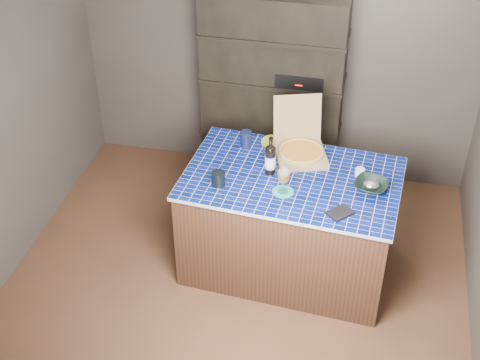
% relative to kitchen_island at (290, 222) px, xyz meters
% --- Properties ---
extents(room, '(3.50, 3.50, 3.50)m').
position_rel_kitchen_island_xyz_m(room, '(-0.35, -0.39, 0.82)').
color(room, brown).
rests_on(room, ground).
extents(shelving_unit, '(1.20, 0.41, 1.80)m').
position_rel_kitchen_island_xyz_m(shelving_unit, '(-0.35, 1.14, 0.48)').
color(shelving_unit, black).
rests_on(shelving_unit, floor).
extents(kitchen_island, '(1.63, 1.10, 0.86)m').
position_rel_kitchen_island_xyz_m(kitchen_island, '(0.00, 0.00, 0.00)').
color(kitchen_island, '#44291A').
rests_on(kitchen_island, floor).
extents(pizza_box, '(0.49, 0.54, 0.40)m').
position_rel_kitchen_island_xyz_m(pizza_box, '(0.02, 0.29, 0.48)').
color(pizza_box, '#8F6C4A').
rests_on(pizza_box, kitchen_island).
extents(mead_bottle, '(0.08, 0.08, 0.30)m').
position_rel_kitchen_island_xyz_m(mead_bottle, '(-0.17, 0.02, 0.55)').
color(mead_bottle, black).
rests_on(mead_bottle, kitchen_island).
extents(teal_trivet, '(0.15, 0.15, 0.01)m').
position_rel_kitchen_island_xyz_m(teal_trivet, '(-0.04, -0.19, 0.43)').
color(teal_trivet, teal).
rests_on(teal_trivet, kitchen_island).
extents(wine_glass, '(0.09, 0.09, 0.20)m').
position_rel_kitchen_island_xyz_m(wine_glass, '(-0.04, -0.19, 0.57)').
color(wine_glass, white).
rests_on(wine_glass, teal_trivet).
extents(tumbler, '(0.10, 0.10, 0.11)m').
position_rel_kitchen_island_xyz_m(tumbler, '(-0.50, -0.21, 0.48)').
color(tumbler, black).
rests_on(tumbler, kitchen_island).
extents(dvd_case, '(0.21, 0.21, 0.01)m').
position_rel_kitchen_island_xyz_m(dvd_case, '(0.38, -0.35, 0.43)').
color(dvd_case, black).
rests_on(dvd_case, kitchen_island).
extents(bowl, '(0.29, 0.29, 0.06)m').
position_rel_kitchen_island_xyz_m(bowl, '(0.57, -0.02, 0.46)').
color(bowl, black).
rests_on(bowl, kitchen_island).
extents(foil_contents, '(0.12, 0.10, 0.05)m').
position_rel_kitchen_island_xyz_m(foil_contents, '(0.57, -0.02, 0.47)').
color(foil_contents, silver).
rests_on(foil_contents, bowl).
extents(white_jar, '(0.07, 0.07, 0.06)m').
position_rel_kitchen_island_xyz_m(white_jar, '(0.48, 0.12, 0.46)').
color(white_jar, silver).
rests_on(white_jar, kitchen_island).
extents(navy_cup, '(0.08, 0.08, 0.13)m').
position_rel_kitchen_island_xyz_m(navy_cup, '(-0.41, 0.33, 0.49)').
color(navy_cup, '#0E1233').
rests_on(navy_cup, kitchen_island).
extents(green_trivet, '(0.20, 0.20, 0.01)m').
position_rel_kitchen_island_xyz_m(green_trivet, '(-0.21, 0.43, 0.43)').
color(green_trivet, '#9CB326').
rests_on(green_trivet, kitchen_island).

